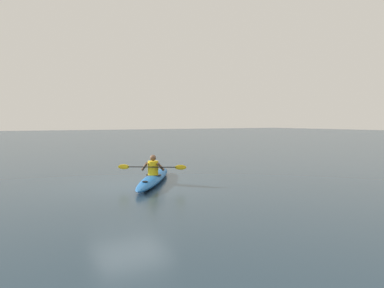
{
  "coord_description": "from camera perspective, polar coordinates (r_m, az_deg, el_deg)",
  "views": [
    {
      "loc": [
        4.54,
        11.92,
        2.17
      ],
      "look_at": [
        -0.98,
        2.49,
        1.5
      ],
      "focal_mm": 34.96,
      "sensor_mm": 36.0,
      "label": 1
    }
  ],
  "objects": [
    {
      "name": "kayaker",
      "position": [
        13.1,
        -5.98,
        -3.46
      ],
      "size": [
        1.98,
        1.39,
        0.7
      ],
      "color": "yellow",
      "rests_on": "kayak"
    },
    {
      "name": "ground_plane",
      "position": [
        12.94,
        -9.38,
        -6.2
      ],
      "size": [
        160.0,
        160.0,
        0.0
      ],
      "primitive_type": "plane",
      "color": "#233847"
    },
    {
      "name": "kayak",
      "position": [
        13.31,
        -5.85,
        -5.25
      ],
      "size": [
        3.39,
        4.52,
        0.3
      ],
      "color": "#1959A5",
      "rests_on": "ground"
    }
  ]
}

